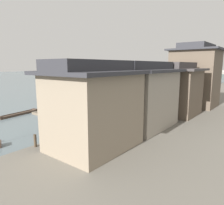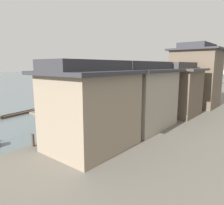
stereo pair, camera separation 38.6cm
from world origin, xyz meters
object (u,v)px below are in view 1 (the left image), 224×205
at_px(mooring_post_dock_mid, 126,113).
at_px(house_waterfront_narrow, 195,76).
at_px(boat_moored_nearest, 19,114).
at_px(boat_moored_second, 127,111).
at_px(boat_midriver_upstream, 79,129).
at_px(mooring_post_dock_near, 35,141).
at_px(boat_moored_far, 152,104).
at_px(house_waterfront_tall, 174,89).
at_px(stone_bridge, 204,75).
at_px(boat_midriver_drifting, 108,100).
at_px(boat_moored_third, 181,92).
at_px(house_waterfront_nearest, 94,106).
at_px(house_waterfront_second, 142,95).

bearing_deg(mooring_post_dock_mid, house_waterfront_narrow, 70.86).
relative_size(boat_moored_nearest, boat_moored_second, 1.51).
height_order(boat_midriver_upstream, mooring_post_dock_near, mooring_post_dock_near).
distance_m(boat_moored_second, mooring_post_dock_near, 16.27).
xyz_separation_m(house_waterfront_narrow, mooring_post_dock_mid, (-4.02, -11.59, -3.87)).
bearing_deg(boat_moored_far, house_waterfront_tall, -47.30).
distance_m(boat_midriver_upstream, stone_bridge, 65.95).
bearing_deg(boat_midriver_drifting, boat_moored_third, 72.18).
bearing_deg(house_waterfront_tall, boat_moored_nearest, -148.77).
bearing_deg(boat_moored_far, house_waterfront_nearest, -73.81).
distance_m(boat_moored_nearest, boat_moored_second, 14.73).
bearing_deg(mooring_post_dock_near, mooring_post_dock_mid, 90.00).
bearing_deg(boat_moored_second, mooring_post_dock_mid, -58.38).
distance_m(house_waterfront_narrow, stone_bridge, 49.78).
height_order(house_waterfront_second, house_waterfront_narrow, house_waterfront_narrow).
xyz_separation_m(house_waterfront_second, mooring_post_dock_near, (-3.39, -9.30, -2.54)).
xyz_separation_m(boat_moored_second, house_waterfront_tall, (6.46, 0.29, 3.51)).
relative_size(house_waterfront_second, mooring_post_dock_mid, 8.59).
distance_m(boat_moored_far, mooring_post_dock_mid, 11.93).
relative_size(boat_moored_far, mooring_post_dock_near, 4.40).
relative_size(boat_moored_second, mooring_post_dock_mid, 4.45).
height_order(boat_moored_third, house_waterfront_second, house_waterfront_second).
relative_size(boat_midriver_upstream, house_waterfront_tall, 0.56).
bearing_deg(house_waterfront_tall, boat_moored_far, 132.70).
relative_size(boat_midriver_drifting, house_waterfront_narrow, 0.57).
bearing_deg(boat_moored_far, boat_moored_third, 96.49).
height_order(boat_moored_far, mooring_post_dock_near, mooring_post_dock_near).
xyz_separation_m(boat_moored_third, mooring_post_dock_near, (4.85, -42.87, 1.05)).
bearing_deg(house_waterfront_narrow, mooring_post_dock_mid, -109.14).
height_order(house_waterfront_second, mooring_post_dock_mid, house_waterfront_second).
xyz_separation_m(house_waterfront_tall, mooring_post_dock_mid, (-3.72, -4.75, -2.58)).
relative_size(boat_midriver_upstream, mooring_post_dock_near, 3.94).
bearing_deg(house_waterfront_narrow, boat_midriver_drifting, -176.98).
distance_m(house_waterfront_nearest, mooring_post_dock_near, 4.96).
bearing_deg(boat_moored_second, house_waterfront_second, -47.55).
bearing_deg(boat_moored_nearest, house_waterfront_nearest, -11.04).
xyz_separation_m(boat_moored_nearest, house_waterfront_second, (16.85, 3.41, 3.63)).
bearing_deg(boat_moored_nearest, house_waterfront_tall, 31.23).
bearing_deg(boat_midriver_drifting, stone_bridge, 85.08).
height_order(boat_moored_second, house_waterfront_nearest, house_waterfront_nearest).
xyz_separation_m(boat_midriver_drifting, house_waterfront_second, (14.84, -13.02, 3.62)).
bearing_deg(mooring_post_dock_near, house_waterfront_nearest, 37.83).
relative_size(boat_moored_second, house_waterfront_tall, 0.59).
bearing_deg(stone_bridge, house_waterfront_nearest, -81.29).
relative_size(house_waterfront_second, house_waterfront_tall, 1.14).
bearing_deg(house_waterfront_second, house_waterfront_narrow, 87.41).
relative_size(boat_moored_far, house_waterfront_tall, 0.63).
distance_m(mooring_post_dock_mid, stone_bridge, 60.51).
bearing_deg(boat_midriver_drifting, boat_moored_second, -35.94).
bearing_deg(mooring_post_dock_near, boat_midriver_upstream, 106.57).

